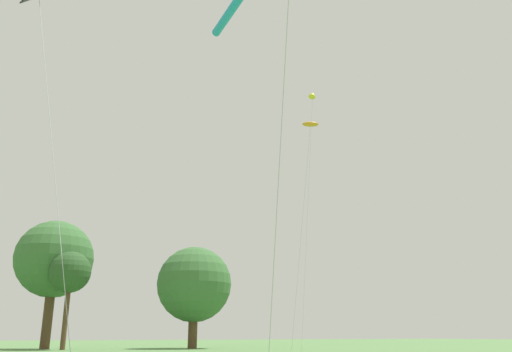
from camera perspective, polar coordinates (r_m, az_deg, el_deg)
The scene contains 6 objects.
small_kite_diamond_red at distance 19.65m, azimuth -22.51°, elevation 17.05°, with size 2.22×4.68×12.76m.
small_kite_streamer_purple at distance 45.20m, azimuth 6.17°, elevation 8.49°, with size 2.53×0.87×21.33m.
small_kite_delta_white at distance 34.83m, azimuth 5.93°, elevation 5.40°, with size 1.76×1.71×14.82m.
tree_pine_center at distance 59.26m, azimuth -21.11°, elevation -8.47°, with size 7.97×7.97×12.97m.
tree_oak_left at distance 55.31m, azimuth -19.59°, elevation -9.91°, with size 4.01×4.01×9.28m.
tree_broad_distant at distance 58.05m, azimuth -6.74°, elevation -11.64°, with size 7.99×7.99×10.61m.
Camera 1 is at (-10.38, -4.03, 1.34)m, focal length 36.74 mm.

